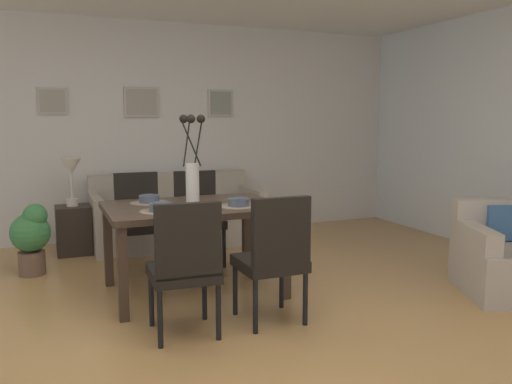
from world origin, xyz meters
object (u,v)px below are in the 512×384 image
(dining_chair_far_left, at_px, (274,253))
(framed_picture_right, at_px, (221,103))
(dining_chair_near_left, at_px, (185,262))
(table_lamp, at_px, (71,171))
(bowl_near_left, at_px, (160,206))
(bowl_far_left, at_px, (238,202))
(dining_chair_far_right, at_px, (198,213))
(centerpiece_vase, at_px, (192,170))
(dining_chair_near_right, at_px, (139,216))
(armchair, at_px, (512,259))
(dining_table, at_px, (193,215))
(side_table, at_px, (74,230))
(sofa, at_px, (177,220))
(potted_plant, at_px, (31,236))
(framed_picture_left, at_px, (52,101))
(framed_picture_center, at_px, (141,102))
(bowl_near_right, at_px, (149,198))

(dining_chair_far_left, bearing_deg, framed_picture_right, 78.21)
(dining_chair_near_left, height_order, table_lamp, table_lamp)
(bowl_near_left, relative_size, bowl_far_left, 1.00)
(dining_chair_far_right, height_order, framed_picture_right, framed_picture_right)
(dining_chair_far_right, xyz_separation_m, centerpiece_vase, (-0.29, -0.88, 0.51))
(dining_chair_near_right, relative_size, dining_chair_far_left, 1.00)
(dining_chair_near_right, bearing_deg, dining_chair_far_left, -70.96)
(table_lamp, distance_m, armchair, 4.33)
(bowl_near_left, xyz_separation_m, armchair, (2.76, -0.80, -0.49))
(dining_chair_near_left, bearing_deg, dining_chair_far_right, 71.63)
(dining_table, xyz_separation_m, side_table, (-0.86, 1.72, -0.40))
(table_lamp, relative_size, armchair, 0.49)
(dining_table, xyz_separation_m, dining_chair_far_right, (0.29, 0.88, -0.14))
(dining_chair_near_left, distance_m, sofa, 2.73)
(dining_chair_far_left, height_order, potted_plant, dining_chair_far_left)
(dining_chair_near_left, distance_m, side_table, 2.68)
(framed_picture_left, bearing_deg, framed_picture_center, -0.01)
(bowl_near_right, distance_m, bowl_far_left, 0.77)
(table_lamp, relative_size, framed_picture_center, 1.24)
(dining_table, height_order, table_lamp, table_lamp)
(dining_table, relative_size, bowl_near_left, 8.24)
(dining_chair_far_left, bearing_deg, side_table, 114.58)
(centerpiece_vase, height_order, framed_picture_center, framed_picture_center)
(framed_picture_right, bearing_deg, framed_picture_left, 180.00)
(dining_chair_far_right, distance_m, framed_picture_left, 2.19)
(table_lamp, height_order, framed_picture_right, framed_picture_right)
(bowl_near_left, xyz_separation_m, bowl_far_left, (0.63, 0.00, 0.00))
(centerpiece_vase, bearing_deg, framed_picture_right, 66.25)
(dining_chair_far_right, height_order, side_table, dining_chair_far_right)
(dining_chair_near_left, xyz_separation_m, dining_chair_near_right, (0.01, 1.82, 0.00))
(bowl_near_right, height_order, table_lamp, table_lamp)
(dining_chair_near_right, distance_m, bowl_near_right, 0.76)
(bowl_near_right, relative_size, table_lamp, 0.33)
(bowl_near_right, xyz_separation_m, potted_plant, (-0.94, 0.82, -0.41))
(framed_picture_center, bearing_deg, dining_chair_far_left, -83.88)
(dining_table, height_order, side_table, dining_table)
(framed_picture_left, bearing_deg, dining_chair_near_left, -77.51)
(dining_chair_near_right, bearing_deg, sofa, 55.82)
(bowl_near_left, distance_m, bowl_far_left, 0.63)
(dining_chair_near_left, height_order, dining_chair_near_right, same)
(armchair, height_order, potted_plant, armchair)
(dining_chair_near_right, xyz_separation_m, dining_chair_far_left, (0.63, -1.82, 0.00))
(dining_table, distance_m, dining_chair_far_left, 0.96)
(bowl_near_left, height_order, framed_picture_left, framed_picture_left)
(dining_chair_far_left, distance_m, framed_picture_left, 3.59)
(centerpiece_vase, bearing_deg, side_table, 116.48)
(bowl_near_left, relative_size, potted_plant, 0.25)
(armchair, relative_size, framed_picture_center, 2.55)
(centerpiece_vase, bearing_deg, potted_plant, 140.49)
(bowl_far_left, relative_size, framed_picture_center, 0.41)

